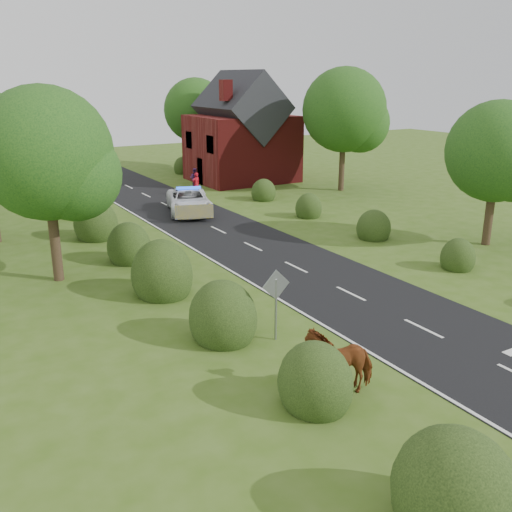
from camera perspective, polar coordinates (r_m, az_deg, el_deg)
ground at (r=21.38m, az=16.39°, el=-7.02°), size 120.00×120.00×0.00m
road at (r=32.71m, az=-2.98°, el=2.23°), size 6.00×70.00×0.02m
road_markings at (r=30.23m, az=-3.82°, el=0.95°), size 4.96×70.00×0.01m
hedgerow_left at (r=27.11m, az=-11.92°, el=0.25°), size 2.75×50.41×3.00m
hedgerow_right at (r=33.18m, az=10.27°, el=3.15°), size 2.10×45.78×2.10m
tree_left_a at (r=25.48m, az=-19.65°, el=9.12°), size 5.74×5.60×8.38m
tree_right_a at (r=32.25m, az=23.36°, el=9.20°), size 5.33×5.20×7.56m
tree_right_b at (r=45.34m, az=9.23°, el=13.90°), size 6.56×6.40×9.40m
tree_right_c at (r=56.24m, az=-5.74°, el=14.08°), size 6.15×6.00×8.58m
road_sign at (r=19.11m, az=2.01°, el=-3.87°), size 1.06×0.08×2.53m
house at (r=49.50m, az=-1.46°, el=11.90°), size 8.00×7.40×9.17m
cow at (r=16.83m, az=8.31°, el=-10.50°), size 2.41×1.81×1.53m
police_van at (r=37.94m, az=-6.71°, el=5.49°), size 4.28×6.26×1.74m
pedestrian_red at (r=43.50m, az=-6.01°, el=7.16°), size 0.70×0.52×1.75m
pedestrian_purple at (r=46.44m, az=-6.16°, el=7.74°), size 1.00×1.00×1.63m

